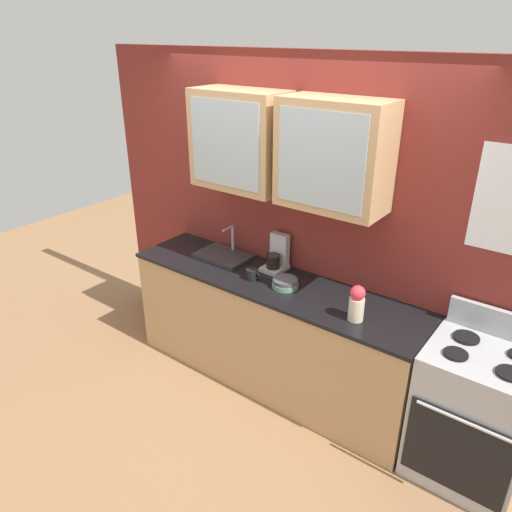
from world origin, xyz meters
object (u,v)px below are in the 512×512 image
at_px(sink_faucet, 224,255).
at_px(vase, 357,303).
at_px(bowl_stack, 285,283).
at_px(cup_near_sink, 252,274).
at_px(coffee_maker, 277,256).
at_px(stove_range, 472,415).

distance_m(sink_faucet, vase, 1.35).
relative_size(bowl_stack, cup_near_sink, 1.61).
xyz_separation_m(sink_faucet, bowl_stack, (0.70, -0.12, 0.01)).
bearing_deg(bowl_stack, sink_faucet, 170.34).
bearing_deg(coffee_maker, stove_range, -6.73).
height_order(bowl_stack, coffee_maker, coffee_maker).
bearing_deg(vase, cup_near_sink, 177.55).
bearing_deg(cup_near_sink, coffee_maker, 80.38).
distance_m(sink_faucet, bowl_stack, 0.71).
bearing_deg(sink_faucet, vase, -9.01).
height_order(bowl_stack, cup_near_sink, cup_near_sink).
relative_size(stove_range, coffee_maker, 3.84).
xyz_separation_m(sink_faucet, vase, (1.33, -0.21, 0.10)).
height_order(sink_faucet, bowl_stack, sink_faucet).
distance_m(vase, coffee_maker, 0.90).
bearing_deg(cup_near_sink, stove_range, 2.39).
bearing_deg(coffee_maker, bowl_stack, -43.13).
bearing_deg(bowl_stack, coffee_maker, 136.87).
bearing_deg(vase, bowl_stack, 171.73).
bearing_deg(vase, coffee_maker, 160.33).
xyz_separation_m(stove_range, sink_faucet, (-2.12, 0.10, 0.48)).
bearing_deg(bowl_stack, stove_range, 0.75).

